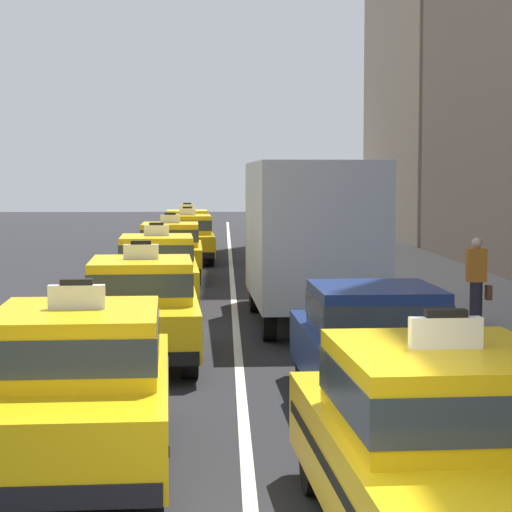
% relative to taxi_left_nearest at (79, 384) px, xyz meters
% --- Properties ---
extents(lane_stripe_left_right, '(0.14, 80.00, 0.01)m').
position_rel_taxi_left_nearest_xyz_m(lane_stripe_left_right, '(1.71, 16.34, -0.87)').
color(lane_stripe_left_right, silver).
rests_on(lane_stripe_left_right, ground).
extents(sidewalk_curb, '(4.00, 90.00, 0.15)m').
position_rel_taxi_left_nearest_xyz_m(sidewalk_curb, '(7.31, 11.34, -0.80)').
color(sidewalk_curb, gray).
rests_on(sidewalk_curb, ground).
extents(taxi_left_nearest, '(2.05, 4.65, 1.96)m').
position_rel_taxi_left_nearest_xyz_m(taxi_left_nearest, '(0.00, 0.00, 0.00)').
color(taxi_left_nearest, black).
rests_on(taxi_left_nearest, ground).
extents(taxi_left_second, '(2.06, 4.65, 1.96)m').
position_rel_taxi_left_nearest_xyz_m(taxi_left_second, '(0.14, 6.03, 0.00)').
color(taxi_left_second, black).
rests_on(taxi_left_second, ground).
extents(taxi_left_third, '(2.05, 4.65, 1.96)m').
position_rel_taxi_left_nearest_xyz_m(taxi_left_third, '(-0.05, 12.46, 0.00)').
color(taxi_left_third, black).
rests_on(taxi_left_third, ground).
extents(taxi_left_fourth, '(1.95, 4.61, 1.96)m').
position_rel_taxi_left_nearest_xyz_m(taxi_left_fourth, '(-0.07, 18.73, 0.00)').
color(taxi_left_fourth, black).
rests_on(taxi_left_fourth, ground).
extents(taxi_left_fifth, '(2.03, 4.64, 1.96)m').
position_rel_taxi_left_nearest_xyz_m(taxi_left_fifth, '(0.20, 24.70, 0.00)').
color(taxi_left_fifth, black).
rests_on(taxi_left_fifth, ground).
extents(taxi_left_sixth, '(2.08, 4.66, 1.96)m').
position_rel_taxi_left_nearest_xyz_m(taxi_left_sixth, '(0.00, 29.88, 0.00)').
color(taxi_left_sixth, black).
rests_on(taxi_left_sixth, ground).
extents(taxi_right_nearest, '(2.07, 4.66, 1.96)m').
position_rel_taxi_left_nearest_xyz_m(taxi_right_nearest, '(3.17, -2.39, 0.00)').
color(taxi_right_nearest, black).
rests_on(taxi_right_nearest, ground).
extents(sedan_right_second, '(1.89, 4.35, 1.58)m').
position_rel_taxi_left_nearest_xyz_m(sedan_right_second, '(3.41, 2.69, -0.03)').
color(sedan_right_second, black).
rests_on(sedan_right_second, ground).
extents(box_truck_right_third, '(2.47, 7.03, 3.27)m').
position_rel_taxi_left_nearest_xyz_m(box_truck_right_third, '(3.16, 10.34, 0.90)').
color(box_truck_right_third, black).
rests_on(box_truck_right_third, ground).
extents(pedestrian_mid_block, '(0.47, 0.24, 1.68)m').
position_rel_taxi_left_nearest_xyz_m(pedestrian_mid_block, '(6.30, 8.76, 0.11)').
color(pedestrian_mid_block, '#23232D').
rests_on(pedestrian_mid_block, sidewalk_curb).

